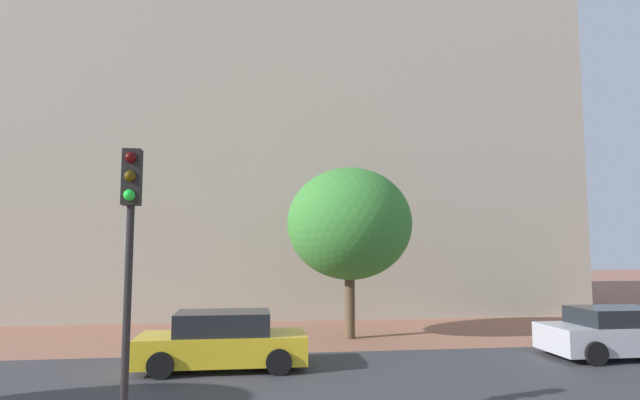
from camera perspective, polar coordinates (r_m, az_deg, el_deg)
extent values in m
plane|color=#93604C|center=(14.91, -1.31, -17.47)|extent=(120.00, 120.00, 0.00)
cube|color=#38383D|center=(12.87, -0.25, -19.37)|extent=(120.00, 6.42, 0.00)
cube|color=#B2A893|center=(30.57, -5.02, 6.18)|extent=(29.43, 14.61, 18.61)
cube|color=#B2A893|center=(33.60, 2.32, 19.75)|extent=(5.24, 5.24, 34.91)
cylinder|color=#B2A893|center=(29.04, 23.02, 9.44)|extent=(2.80, 2.80, 20.77)
cube|color=#B2B2BC|center=(17.52, 30.26, -13.11)|extent=(4.20, 1.87, 0.75)
cube|color=black|center=(17.44, 30.16, -11.11)|extent=(2.35, 1.64, 0.49)
cylinder|color=black|center=(16.00, 28.35, -14.82)|extent=(0.64, 0.22, 0.64)
cylinder|color=black|center=(17.54, 24.68, -14.11)|extent=(0.64, 0.22, 0.64)
cylinder|color=black|center=(19.12, 31.91, -13.03)|extent=(0.64, 0.22, 0.64)
cube|color=gold|center=(14.06, -10.79, -15.88)|extent=(4.28, 1.75, 0.71)
cube|color=black|center=(13.96, -10.74, -13.28)|extent=(2.40, 1.54, 0.57)
cylinder|color=black|center=(13.40, -17.36, -17.17)|extent=(0.64, 0.22, 0.64)
cylinder|color=black|center=(15.09, -16.18, -15.86)|extent=(0.64, 0.22, 0.64)
cylinder|color=black|center=(13.24, -4.62, -17.55)|extent=(0.64, 0.22, 0.64)
cylinder|color=black|center=(14.96, -4.97, -16.16)|extent=(0.64, 0.22, 0.64)
cylinder|color=black|center=(8.71, -20.75, -13.01)|extent=(0.12, 0.12, 3.77)
cube|color=black|center=(8.71, -20.22, 2.39)|extent=(0.28, 0.24, 0.90)
sphere|color=#390606|center=(8.63, -20.34, 4.49)|extent=(0.18, 0.18, 0.18)
sphere|color=#3C3306|center=(8.58, -20.41, 2.51)|extent=(0.18, 0.18, 0.18)
sphere|color=green|center=(8.55, -20.48, 0.52)|extent=(0.18, 0.18, 0.18)
cylinder|color=brown|center=(18.35, 3.34, -11.68)|extent=(0.36, 0.36, 2.24)
ellipsoid|color=#387F33|center=(18.27, 3.29, -2.62)|extent=(4.43, 4.43, 3.99)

